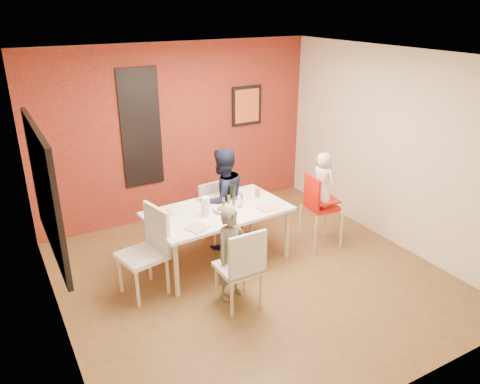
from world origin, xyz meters
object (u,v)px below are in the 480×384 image
dining_table (218,215)px  child_near (232,254)px  chair_near (242,265)px  toddler (323,180)px  wine_bottle (232,195)px  child_far (223,199)px  chair_left (149,246)px  paper_towel_roll (206,207)px  high_chair (319,204)px  chair_far (215,209)px

dining_table → child_near: size_ratio=1.65×
chair_near → dining_table: bearing=-102.3°
toddler → wine_bottle: bearing=57.4°
child_far → toddler: size_ratio=1.92×
chair_left → child_near: size_ratio=0.93×
chair_left → child_far: size_ratio=0.73×
toddler → paper_towel_roll: (-1.64, 0.24, -0.13)m
high_chair → chair_near: bearing=120.8°
high_chair → child_near: child_near is taller
toddler → child_far: bearing=46.0°
wine_bottle → chair_far: bearing=90.9°
chair_far → child_near: child_near is taller
toddler → dining_table: bearing=62.8°
dining_table → toddler: 1.50m
high_chair → child_far: size_ratio=0.74×
child_near → wine_bottle: 1.03m
chair_near → child_far: child_far is taller
chair_far → toddler: size_ratio=1.13×
paper_towel_roll → child_far: bearing=43.0°
dining_table → chair_far: (0.24, 0.58, -0.21)m
chair_left → wine_bottle: size_ratio=3.84×
chair_left → high_chair: 2.41m
dining_table → wine_bottle: wine_bottle is taller
chair_left → toddler: (2.44, -0.12, 0.42)m
dining_table → child_near: (-0.23, -0.79, -0.12)m
chair_near → chair_left: (-0.78, 0.83, 0.04)m
dining_table → child_near: child_near is taller
child_far → paper_towel_roll: 0.64m
chair_far → chair_left: (-1.25, -0.78, 0.12)m
high_chair → child_near: (-1.63, -0.48, -0.08)m
dining_table → child_near: bearing=-106.0°
chair_far → child_near: (-0.47, -1.37, 0.09)m
chair_left → wine_bottle: chair_left is taller
wine_bottle → paper_towel_roll: bearing=-162.3°
wine_bottle → high_chair: bearing=-18.2°
dining_table → child_far: bearing=54.1°
child_far → paper_towel_roll: bearing=31.2°
child_near → dining_table: bearing=59.3°
chair_left → paper_towel_roll: bearing=86.6°
child_near → paper_towel_roll: child_near is taller
chair_left → toddler: bearing=75.2°
chair_far → wine_bottle: 0.66m
chair_left → high_chair: bearing=75.3°
toddler → high_chair: bearing=64.1°
chair_near → paper_towel_roll: (0.02, 0.96, 0.32)m
paper_towel_roll → chair_near: bearing=-91.1°
dining_table → paper_towel_roll: bearing=-158.4°
dining_table → child_near: 0.83m
child_far → wine_bottle: bearing=78.2°
chair_near → toddler: 1.86m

